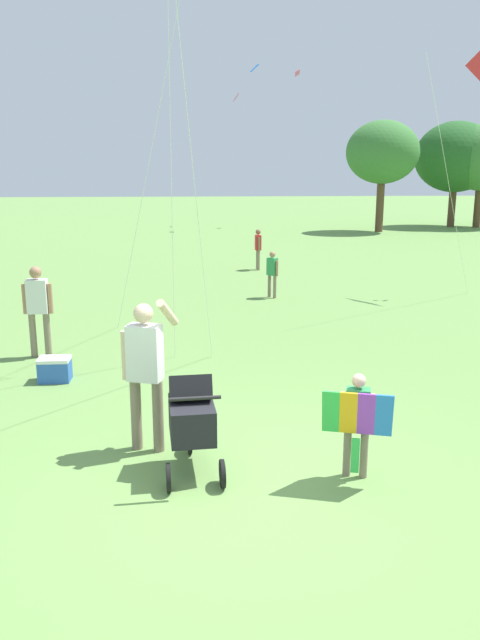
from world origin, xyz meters
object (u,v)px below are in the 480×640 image
stroller (192,414)px  child_with_butterfly_kite (357,417)px  cooler_box (55,369)px  person_couple_left (272,271)px  person_adult_flyer (145,363)px  person_kid_running (258,246)px  person_red_shirt (38,304)px

stroller → child_with_butterfly_kite: bearing=-10.0°
stroller → cooler_box: (-1.99, 2.91, -0.43)m
person_couple_left → stroller: bearing=-102.2°
person_adult_flyer → stroller: 0.81m
person_adult_flyer → person_kid_running: 12.47m
child_with_butterfly_kite → person_kid_running: person_kid_running is taller
stroller → person_red_shirt: 4.84m
person_adult_flyer → cooler_box: 2.94m
person_kid_running → person_couple_left: bearing=-91.0°
person_kid_running → person_red_shirt: bearing=-117.2°
person_couple_left → person_red_shirt: bearing=-134.2°
person_adult_flyer → person_red_shirt: bearing=118.7°
person_red_shirt → cooler_box: person_red_shirt is taller
stroller → person_red_shirt: size_ratio=0.74×
child_with_butterfly_kite → person_kid_running: bearing=88.6°
person_adult_flyer → person_couple_left: bearing=73.8°
person_adult_flyer → person_red_shirt: person_adult_flyer is taller
child_with_butterfly_kite → person_kid_running: (0.32, 13.03, 0.06)m
person_kid_running → cooler_box: 10.61m
cooler_box → person_kid_running: bearing=68.2°
person_adult_flyer → cooler_box: person_adult_flyer is taller
person_adult_flyer → person_couple_left: (2.35, 8.08, -0.34)m
stroller → cooler_box: size_ratio=2.45×
person_kid_running → stroller: bearing=-98.6°
child_with_butterfly_kite → cooler_box: 4.85m
person_couple_left → child_with_butterfly_kite: bearing=-91.6°
person_couple_left → person_kid_running: bearing=89.0°
stroller → person_adult_flyer: bearing=133.0°
person_red_shirt → person_kid_running: bearing=62.8°
person_adult_flyer → stroller: (0.49, -0.52, -0.38)m
child_with_butterfly_kite → person_red_shirt: size_ratio=0.73×
person_adult_flyer → person_couple_left: size_ratio=1.56×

